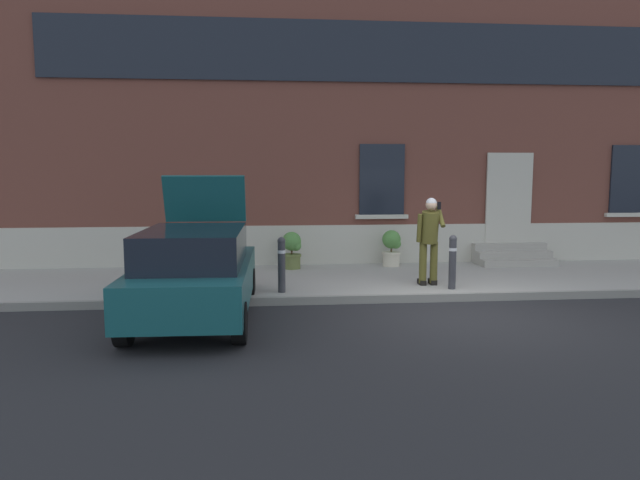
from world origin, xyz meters
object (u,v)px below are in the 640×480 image
(hatchback_car_teal, at_px, (195,272))
(bollard_far_left, at_px, (282,263))
(planter_olive, at_px, (292,249))
(bollard_near_person, at_px, (453,260))
(planter_charcoal, at_px, (189,249))
(person_on_phone, at_px, (429,235))
(planter_cream, at_px, (392,247))

(hatchback_car_teal, relative_size, bollard_far_left, 3.93)
(planter_olive, bearing_deg, bollard_near_person, -41.62)
(bollard_near_person, distance_m, bollard_far_left, 3.28)
(planter_charcoal, xyz_separation_m, planter_olive, (2.38, -0.18, 0.00))
(hatchback_car_teal, bearing_deg, planter_charcoal, 98.52)
(planter_charcoal, bearing_deg, person_on_phone, -25.98)
(planter_olive, height_order, planter_cream, same)
(person_on_phone, height_order, planter_charcoal, person_on_phone)
(person_on_phone, relative_size, planter_cream, 2.03)
(hatchback_car_teal, xyz_separation_m, person_on_phone, (4.36, 1.71, 0.35))
(hatchback_car_teal, bearing_deg, person_on_phone, 21.44)
(bollard_near_person, height_order, planter_olive, bollard_near_person)
(bollard_far_left, bearing_deg, planter_olive, 82.98)
(bollard_near_person, bearing_deg, person_on_phone, 133.25)
(planter_charcoal, relative_size, planter_cream, 1.00)
(bollard_far_left, distance_m, planter_olive, 2.65)
(planter_charcoal, height_order, planter_olive, same)
(planter_cream, bearing_deg, planter_charcoal, 179.57)
(bollard_near_person, xyz_separation_m, person_on_phone, (-0.35, 0.38, 0.44))
(bollard_near_person, relative_size, bollard_far_left, 1.00)
(bollard_near_person, bearing_deg, planter_charcoal, 152.28)
(bollard_far_left, xyz_separation_m, planter_cream, (2.70, 2.77, -0.11))
(bollard_near_person, relative_size, person_on_phone, 0.60)
(planter_charcoal, relative_size, planter_olive, 1.00)
(person_on_phone, bearing_deg, bollard_far_left, -177.93)
(bollard_far_left, relative_size, planter_olive, 1.22)
(bollard_near_person, distance_m, planter_olive, 3.96)
(planter_charcoal, bearing_deg, bollard_near_person, -27.72)
(planter_olive, bearing_deg, bollard_far_left, -97.02)
(person_on_phone, bearing_deg, bollard_near_person, -52.03)
(hatchback_car_teal, bearing_deg, planter_olive, 66.05)
(bollard_far_left, bearing_deg, planter_charcoal, 126.26)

